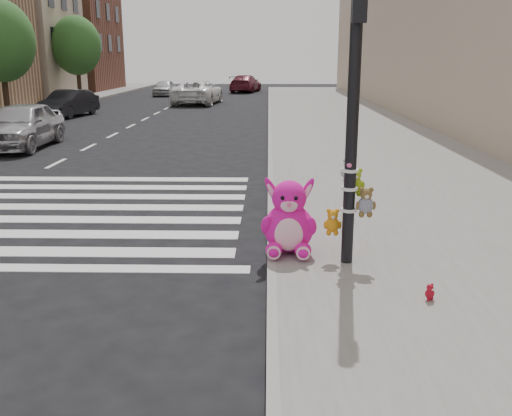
# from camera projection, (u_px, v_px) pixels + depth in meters

# --- Properties ---
(ground) EXTENTS (120.00, 120.00, 0.00)m
(ground) POSITION_uv_depth(u_px,v_px,m) (133.00, 328.00, 6.33)
(ground) COLOR black
(ground) RESTS_ON ground
(sidewalk_near) EXTENTS (7.00, 80.00, 0.14)m
(sidewalk_near) POSITION_uv_depth(u_px,v_px,m) (394.00, 163.00, 15.87)
(sidewalk_near) COLOR slate
(sidewalk_near) RESTS_ON ground
(curb_edge) EXTENTS (0.12, 80.00, 0.15)m
(curb_edge) POSITION_uv_depth(u_px,v_px,m) (270.00, 162.00, 15.94)
(curb_edge) COLOR gray
(curb_edge) RESTS_ON ground
(bld_far_d) EXTENTS (6.00, 8.00, 10.00)m
(bld_far_d) POSITION_uv_depth(u_px,v_px,m) (22.00, 26.00, 39.20)
(bld_far_d) COLOR tan
(bld_far_d) RESTS_ON ground
(bld_far_e) EXTENTS (6.00, 10.00, 9.00)m
(bld_far_e) POSITION_uv_depth(u_px,v_px,m) (75.00, 38.00, 49.96)
(bld_far_e) COLOR brown
(bld_far_e) RESTS_ON ground
(bld_near) EXTENTS (5.00, 60.00, 10.00)m
(bld_near) POSITION_uv_depth(u_px,v_px,m) (481.00, 6.00, 24.15)
(bld_near) COLOR tan
(bld_near) RESTS_ON ground
(signal_pole) EXTENTS (0.69, 0.49, 4.00)m
(signal_pole) POSITION_uv_depth(u_px,v_px,m) (352.00, 145.00, 7.57)
(signal_pole) COLOR black
(signal_pole) RESTS_ON sidewalk_near
(tree_far_b) EXTENTS (3.20, 3.20, 5.44)m
(tree_far_b) POSITION_uv_depth(u_px,v_px,m) (0.00, 41.00, 26.89)
(tree_far_b) COLOR #382619
(tree_far_b) RESTS_ON sidewalk_far
(tree_far_c) EXTENTS (3.20, 3.20, 5.44)m
(tree_far_c) POSITION_uv_depth(u_px,v_px,m) (76.00, 46.00, 37.52)
(tree_far_c) COLOR #382619
(tree_far_c) RESTS_ON sidewalk_far
(pink_bunny) EXTENTS (0.80, 0.84, 1.14)m
(pink_bunny) POSITION_uv_depth(u_px,v_px,m) (289.00, 222.00, 8.23)
(pink_bunny) COLOR #E7139C
(pink_bunny) RESTS_ON sidewalk_near
(red_teddy) EXTENTS (0.17, 0.16, 0.21)m
(red_teddy) POSITION_uv_depth(u_px,v_px,m) (430.00, 292.00, 6.68)
(red_teddy) COLOR #AB1122
(red_teddy) RESTS_ON sidewalk_near
(car_silver_far) EXTENTS (1.90, 4.46, 1.50)m
(car_silver_far) POSITION_uv_depth(u_px,v_px,m) (21.00, 125.00, 18.70)
(car_silver_far) COLOR #ABACB0
(car_silver_far) RESTS_ON ground
(car_dark_far) EXTENTS (2.06, 4.23, 1.33)m
(car_dark_far) POSITION_uv_depth(u_px,v_px,m) (69.00, 103.00, 28.60)
(car_dark_far) COLOR black
(car_dark_far) RESTS_ON ground
(car_white_near) EXTENTS (2.99, 5.68, 1.52)m
(car_white_near) POSITION_uv_depth(u_px,v_px,m) (198.00, 92.00, 36.29)
(car_white_near) COLOR white
(car_white_near) RESTS_ON ground
(car_maroon_near) EXTENTS (2.83, 5.25, 1.45)m
(car_maroon_near) POSITION_uv_depth(u_px,v_px,m) (245.00, 84.00, 48.86)
(car_maroon_near) COLOR maroon
(car_maroon_near) RESTS_ON ground
(car_silver_deep) EXTENTS (1.48, 3.61, 1.23)m
(car_silver_deep) POSITION_uv_depth(u_px,v_px,m) (164.00, 88.00, 44.22)
(car_silver_deep) COLOR #BCBCC2
(car_silver_deep) RESTS_ON ground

